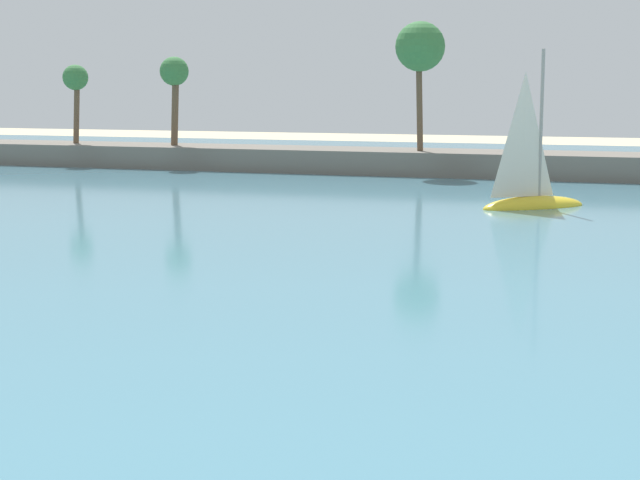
% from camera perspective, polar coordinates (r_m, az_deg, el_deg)
% --- Properties ---
extents(sea, '(220.00, 103.61, 0.06)m').
position_cam_1_polar(sea, '(61.58, 13.18, 2.46)').
color(sea, teal).
rests_on(sea, ground).
extents(palm_headland, '(104.50, 6.00, 11.12)m').
position_cam_1_polar(palm_headland, '(73.13, 13.95, 4.63)').
color(palm_headland, slate).
rests_on(palm_headland, ground).
extents(sailboat_far_left, '(5.95, 5.46, 9.03)m').
position_cam_1_polar(sailboat_far_left, '(55.06, 11.94, 2.66)').
color(sailboat_far_left, yellow).
rests_on(sailboat_far_left, sea).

